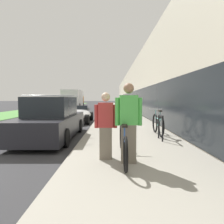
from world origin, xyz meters
The scene contains 11 objects.
sidewalk_slab centered at (4.81, 21.00, 0.07)m, with size 3.48×70.00×0.14m.
storefront_facade centered at (11.59, 29.00, 2.80)m, with size 10.01×70.00×5.62m.
lawn_strip centered at (-5.73, 25.00, 0.01)m, with size 4.52×70.00×0.03m.
tandem_bicycle centered at (4.40, 1.11, 0.51)m, with size 0.52×2.52×0.87m.
person_rider centered at (4.50, 0.79, 1.01)m, with size 0.59×0.23×1.73m.
person_bystander centered at (4.00, 1.05, 0.91)m, with size 0.52×0.20×1.53m.
bike_rack_hoop centered at (5.78, 3.16, 0.65)m, with size 0.05×0.60×0.84m.
cruiser_bike_nearest centered at (5.91, 4.12, 0.55)m, with size 0.52×1.79×0.97m.
parked_sedan_curbside centered at (1.85, 4.09, 0.71)m, with size 1.85×4.60×1.66m.
vintage_roadster_curbside centered at (1.97, 9.21, 0.46)m, with size 1.69×3.90×1.06m.
moving_truck centered at (-1.57, 25.97, 1.38)m, with size 2.43×6.17×2.72m.
Camera 1 is at (4.15, -3.50, 1.54)m, focal length 32.00 mm.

